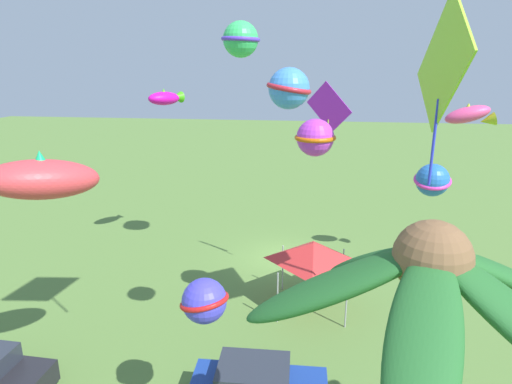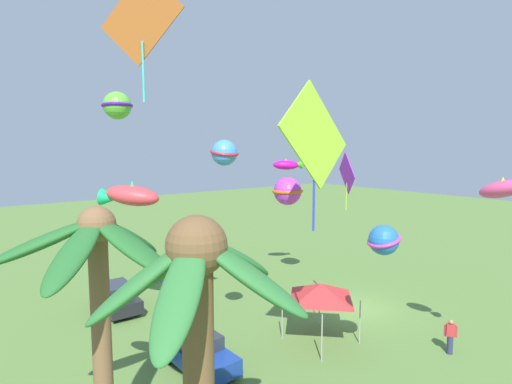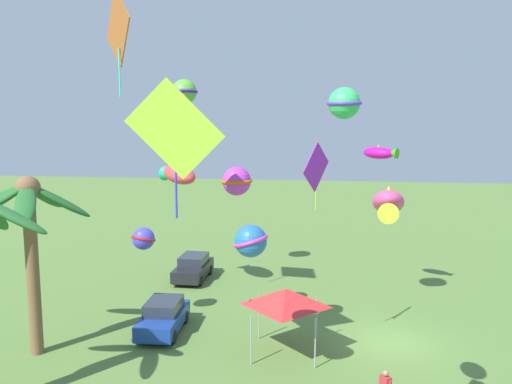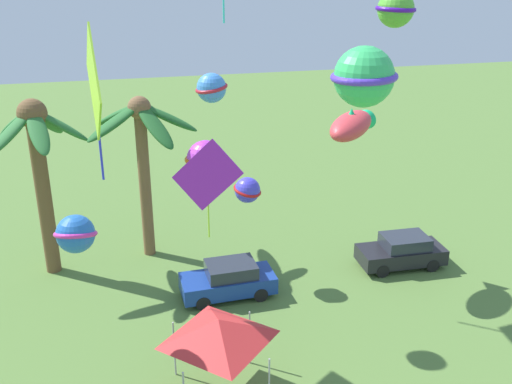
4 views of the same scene
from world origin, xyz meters
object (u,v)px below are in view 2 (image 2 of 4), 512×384
object	(u,v)px
parked_car_0	(198,351)
kite_ball_7	(288,191)
kite_diamond_4	(347,174)
kite_fish_9	(505,190)
parked_car_1	(117,297)
kite_ball_8	(384,240)
kite_ball_11	(117,106)
spectator_0	(450,336)
palm_tree_1	(97,272)
festival_tent	(321,291)
kite_fish_1	(288,165)
palm_tree_0	(197,324)
kite_fish_2	(129,196)
kite_diamond_0	(315,138)
kite_diamond_10	(142,20)
kite_ball_3	(224,153)
kite_ball_5	(156,271)
kite_ball_6	(310,122)

from	to	relation	value
parked_car_0	kite_ball_7	distance (m)	7.75
kite_diamond_4	kite_fish_9	size ratio (longest dim) A/B	1.26
parked_car_1	kite_ball_8	size ratio (longest dim) A/B	2.65
kite_ball_11	spectator_0	bearing A→B (deg)	-141.29
spectator_0	kite_diamond_4	world-z (taller)	kite_diamond_4
palm_tree_1	festival_tent	distance (m)	11.21
spectator_0	kite_fish_1	bearing A→B (deg)	-3.35
kite_fish_9	parked_car_0	bearing A→B (deg)	49.81
palm_tree_0	kite_ball_8	size ratio (longest dim) A/B	5.32
kite_fish_2	kite_diamond_0	bearing A→B (deg)	-164.49
kite_fish_2	kite_ball_8	world-z (taller)	kite_fish_2
kite_fish_2	kite_diamond_10	distance (m)	8.72
kite_fish_9	kite_fish_2	bearing A→B (deg)	36.95
spectator_0	kite_diamond_4	distance (m)	8.65
kite_ball_3	kite_ball_11	world-z (taller)	kite_ball_11
kite_ball_5	kite_ball_11	xyz separation A→B (m)	(5.79, -0.61, 7.22)
festival_tent	kite_ball_3	bearing A→B (deg)	80.61
spectator_0	parked_car_1	bearing A→B (deg)	35.98
kite_ball_3	kite_ball_11	xyz separation A→B (m)	(7.57, 1.63, 2.37)
spectator_0	kite_fish_2	xyz separation A→B (m)	(11.32, 10.31, 6.06)
kite_fish_2	kite_fish_9	xyz separation A→B (m)	(-13.27, -9.98, 0.74)
kite_ball_3	kite_ball_8	size ratio (longest dim) A/B	0.80
kite_diamond_0	spectator_0	bearing A→B (deg)	-99.80
palm_tree_1	kite_ball_5	bearing A→B (deg)	-40.71
kite_ball_5	kite_ball_7	size ratio (longest dim) A/B	0.90
parked_car_1	kite_ball_5	distance (m)	7.92
kite_fish_2	kite_ball_5	bearing A→B (deg)	172.92
kite_diamond_0	kite_ball_11	world-z (taller)	kite_ball_11
kite_ball_11	parked_car_0	bearing A→B (deg)	-174.65
parked_car_0	kite_fish_2	size ratio (longest dim) A/B	1.30
parked_car_1	kite_fish_9	world-z (taller)	kite_fish_9
kite_diamond_0	kite_fish_9	distance (m)	8.14
kite_ball_11	kite_ball_7	bearing A→B (deg)	-151.99
palm_tree_1	parked_car_1	world-z (taller)	palm_tree_1
festival_tent	kite_ball_11	bearing A→B (deg)	37.84
kite_diamond_4	kite_ball_11	world-z (taller)	kite_ball_11
kite_diamond_10	kite_ball_11	xyz separation A→B (m)	(6.54, -1.23, -2.45)
parked_car_1	festival_tent	bearing A→B (deg)	-146.16
palm_tree_0	kite_ball_11	bearing A→B (deg)	-13.42
kite_fish_1	kite_diamond_10	bearing A→B (deg)	114.26
kite_ball_6	kite_ball_11	size ratio (longest dim) A/B	1.27
kite_fish_2	kite_ball_6	world-z (taller)	kite_ball_6
palm_tree_0	kite_fish_1	world-z (taller)	kite_fish_1
spectator_0	kite_diamond_4	xyz separation A→B (m)	(4.02, 2.54, 7.22)
spectator_0	kite_ball_7	world-z (taller)	kite_ball_7
spectator_0	kite_fish_2	distance (m)	16.47
kite_diamond_0	kite_diamond_4	size ratio (longest dim) A/B	1.84
parked_car_1	kite_ball_7	xyz separation A→B (m)	(-9.59, -4.39, 6.64)
kite_ball_6	kite_ball_7	distance (m)	6.38
kite_diamond_0	kite_ball_11	size ratio (longest dim) A/B	3.16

